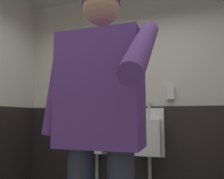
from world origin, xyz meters
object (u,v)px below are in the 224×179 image
Objects in this scene: urinal_middle at (148,136)px; soap_dispenser at (170,93)px; urinal_left at (95,135)px; person at (100,118)px.

soap_dispenser reaches higher than urinal_middle.
urinal_middle is 0.66m from soap_dispenser.
urinal_left is at bearing -173.47° from soap_dispenser.
person is 9.70× the size of soap_dispenser.
person is at bearing -96.88° from soap_dispenser.
soap_dispenser is at bearing 83.12° from person.
person is 2.08m from soap_dispenser.
soap_dispenser is (1.04, 0.12, 0.58)m from urinal_left.
urinal_left is at bearing 180.00° from urinal_middle.
soap_dispenser is at bearing 6.53° from urinal_left.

